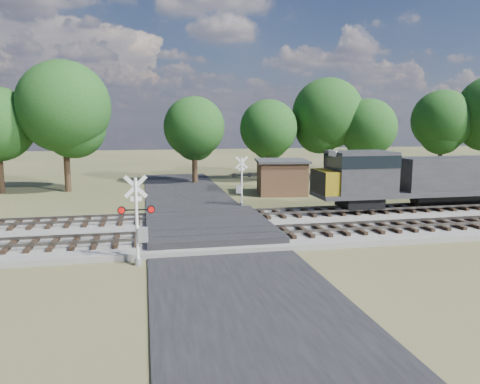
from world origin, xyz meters
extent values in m
plane|color=#3B4324|center=(0.00, 0.00, 0.00)|extent=(160.00, 160.00, 0.00)
cube|color=gray|center=(10.00, 0.50, 0.15)|extent=(140.00, 10.00, 0.30)
cube|color=black|center=(0.00, 0.00, 0.04)|extent=(7.00, 60.00, 0.08)
cube|color=#262628|center=(0.00, 0.50, 0.32)|extent=(7.00, 9.00, 0.62)
cube|color=black|center=(2.00, -2.00, 0.39)|extent=(44.00, 2.60, 0.18)
cube|color=#565049|center=(10.00, -2.72, 0.55)|extent=(140.00, 0.08, 0.15)
cube|color=#565049|center=(10.00, -1.28, 0.55)|extent=(140.00, 0.08, 0.15)
cube|color=black|center=(2.00, 3.00, 0.39)|extent=(44.00, 2.60, 0.18)
cube|color=#565049|center=(10.00, 2.28, 0.55)|extent=(140.00, 0.08, 0.15)
cube|color=#565049|center=(10.00, 3.72, 0.55)|extent=(140.00, 0.08, 0.15)
cylinder|color=silver|center=(-3.91, -5.12, 1.96)|extent=(0.14, 0.14, 3.92)
cylinder|color=gray|center=(-3.91, -5.12, 0.15)|extent=(0.35, 0.35, 0.29)
cube|color=silver|center=(-3.91, -5.12, 3.53)|extent=(1.03, 0.08, 1.03)
cube|color=silver|center=(-3.91, -5.12, 3.53)|extent=(1.03, 0.08, 1.03)
cube|color=silver|center=(-3.91, -5.12, 2.99)|extent=(0.49, 0.05, 0.22)
cube|color=black|center=(-3.91, -5.12, 2.50)|extent=(1.57, 0.13, 0.06)
cylinder|color=red|center=(-4.54, -5.09, 2.50)|extent=(0.36, 0.11, 0.35)
cylinder|color=red|center=(-3.27, -5.14, 2.50)|extent=(0.36, 0.11, 0.35)
cube|color=gray|center=(-3.66, -5.13, 1.37)|extent=(0.45, 0.31, 0.64)
cylinder|color=silver|center=(3.62, 8.30, 1.83)|extent=(0.13, 0.13, 3.65)
cylinder|color=gray|center=(3.62, 8.30, 0.14)|extent=(0.33, 0.33, 0.27)
cube|color=silver|center=(3.62, 8.30, 3.29)|extent=(0.96, 0.10, 0.96)
cube|color=silver|center=(3.62, 8.30, 3.29)|extent=(0.96, 0.10, 0.96)
cube|color=silver|center=(3.62, 8.30, 2.78)|extent=(0.46, 0.06, 0.20)
cube|color=black|center=(3.62, 8.30, 2.33)|extent=(1.46, 0.16, 0.05)
cylinder|color=red|center=(4.22, 8.26, 2.33)|extent=(0.33, 0.11, 0.33)
cylinder|color=red|center=(3.03, 8.34, 2.33)|extent=(0.33, 0.11, 0.33)
cube|color=gray|center=(3.40, 8.31, 1.28)|extent=(0.43, 0.30, 0.59)
cube|color=#48341E|center=(8.27, 13.36, 1.41)|extent=(4.56, 4.56, 2.81)
cube|color=#323234|center=(8.27, 13.36, 2.91)|extent=(5.02, 5.02, 0.20)
cylinder|color=black|center=(-16.05, 18.96, 2.34)|extent=(0.56, 0.56, 4.68)
cylinder|color=black|center=(-10.34, 18.56, 2.92)|extent=(0.56, 0.56, 5.84)
sphere|color=#123B13|center=(-10.34, 18.56, 7.59)|extent=(8.18, 8.18, 8.18)
cylinder|color=black|center=(1.58, 22.13, 2.21)|extent=(0.56, 0.56, 4.43)
sphere|color=#123B13|center=(1.58, 22.13, 5.75)|extent=(6.20, 6.20, 6.20)
cylinder|color=black|center=(9.44, 22.25, 2.16)|extent=(0.56, 0.56, 4.31)
sphere|color=#123B13|center=(9.44, 22.25, 5.61)|extent=(6.04, 6.04, 6.04)
cylinder|color=black|center=(16.19, 22.70, 2.75)|extent=(0.56, 0.56, 5.50)
sphere|color=#123B13|center=(16.19, 22.70, 7.15)|extent=(7.70, 7.70, 7.70)
cylinder|color=black|center=(19.93, 20.63, 2.18)|extent=(0.56, 0.56, 4.36)
sphere|color=#123B13|center=(19.93, 20.63, 5.67)|extent=(6.10, 6.10, 6.10)
cylinder|color=black|center=(30.17, 22.67, 2.48)|extent=(0.56, 0.56, 4.95)
sphere|color=#123B13|center=(30.17, 22.67, 6.44)|extent=(6.94, 6.94, 6.94)
camera|label=1|loc=(-3.51, -25.76, 6.36)|focal=35.00mm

